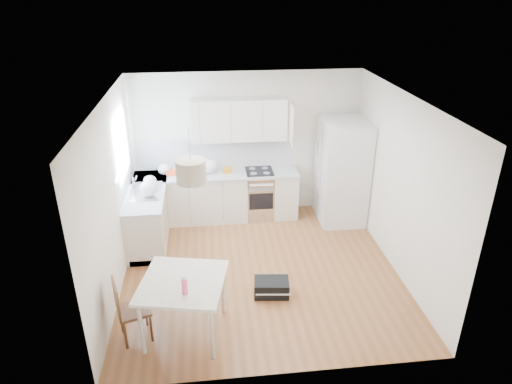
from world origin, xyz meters
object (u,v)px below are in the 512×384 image
at_px(dining_table, 183,287).
at_px(refrigerator, 343,171).
at_px(gym_bag, 271,287).
at_px(dining_chair, 134,309).

bearing_deg(dining_table, refrigerator, 56.67).
bearing_deg(refrigerator, dining_table, -134.63).
bearing_deg(gym_bag, refrigerator, 59.50).
bearing_deg(dining_table, dining_chair, -166.21).
xyz_separation_m(dining_chair, gym_bag, (1.82, 0.66, -0.33)).
bearing_deg(dining_chair, refrigerator, 21.82).
relative_size(refrigerator, dining_table, 1.61).
distance_m(refrigerator, dining_table, 3.99).
relative_size(refrigerator, gym_bag, 3.86).
relative_size(dining_chair, gym_bag, 1.78).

